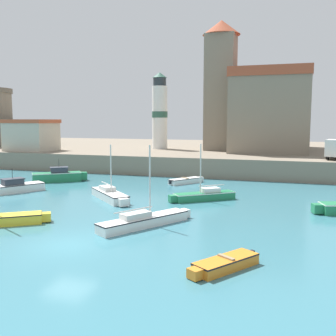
{
  "coord_description": "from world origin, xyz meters",
  "views": [
    {
      "loc": [
        11.2,
        -17.57,
        6.56
      ],
      "look_at": [
        -0.21,
        17.89,
        2.0
      ],
      "focal_mm": 42.0,
      "sensor_mm": 36.0,
      "label": 1
    }
  ],
  "objects_px": {
    "church": "(265,108)",
    "lighthouse": "(160,112)",
    "sailboat_white_2": "(110,195)",
    "dinghy_orange_6": "(225,263)",
    "harbor_shed_mid_row": "(31,135)",
    "sailboat_white_4": "(145,220)",
    "motorboat_white_7": "(14,187)",
    "motorboat_green_0": "(59,176)",
    "dinghy_white_5": "(186,181)",
    "sailboat_green_1": "(204,195)"
  },
  "relations": [
    {
      "from": "church",
      "to": "dinghy_white_5",
      "type": "bearing_deg",
      "value": -108.32
    },
    {
      "from": "sailboat_white_4",
      "to": "motorboat_green_0",
      "type": "bearing_deg",
      "value": 137.83
    },
    {
      "from": "sailboat_white_4",
      "to": "church",
      "type": "height_order",
      "value": "church"
    },
    {
      "from": "harbor_shed_mid_row",
      "to": "sailboat_white_4",
      "type": "bearing_deg",
      "value": -42.78
    },
    {
      "from": "dinghy_white_5",
      "to": "dinghy_orange_6",
      "type": "height_order",
      "value": "dinghy_white_5"
    },
    {
      "from": "motorboat_green_0",
      "to": "sailboat_white_2",
      "type": "distance_m",
      "value": 11.82
    },
    {
      "from": "sailboat_white_2",
      "to": "motorboat_white_7",
      "type": "bearing_deg",
      "value": 178.5
    },
    {
      "from": "church",
      "to": "lighthouse",
      "type": "bearing_deg",
      "value": -170.48
    },
    {
      "from": "motorboat_green_0",
      "to": "sailboat_green_1",
      "type": "distance_m",
      "value": 17.67
    },
    {
      "from": "dinghy_orange_6",
      "to": "motorboat_white_7",
      "type": "distance_m",
      "value": 24.89
    },
    {
      "from": "motorboat_green_0",
      "to": "sailboat_white_4",
      "type": "bearing_deg",
      "value": -42.17
    },
    {
      "from": "sailboat_white_2",
      "to": "harbor_shed_mid_row",
      "type": "xyz_separation_m",
      "value": [
        -20.82,
        17.76,
        4.06
      ]
    },
    {
      "from": "dinghy_white_5",
      "to": "harbor_shed_mid_row",
      "type": "bearing_deg",
      "value": 162.37
    },
    {
      "from": "sailboat_white_4",
      "to": "motorboat_white_7",
      "type": "distance_m",
      "value": 17.05
    },
    {
      "from": "dinghy_orange_6",
      "to": "motorboat_white_7",
      "type": "bearing_deg",
      "value": 149.58
    },
    {
      "from": "sailboat_green_1",
      "to": "motorboat_white_7",
      "type": "height_order",
      "value": "sailboat_green_1"
    },
    {
      "from": "lighthouse",
      "to": "sailboat_white_2",
      "type": "bearing_deg",
      "value": -79.77
    },
    {
      "from": "motorboat_green_0",
      "to": "sailboat_white_2",
      "type": "height_order",
      "value": "sailboat_white_2"
    },
    {
      "from": "sailboat_green_1",
      "to": "sailboat_white_4",
      "type": "distance_m",
      "value": 9.11
    },
    {
      "from": "motorboat_green_0",
      "to": "church",
      "type": "distance_m",
      "value": 30.69
    },
    {
      "from": "sailboat_white_4",
      "to": "harbor_shed_mid_row",
      "type": "xyz_separation_m",
      "value": [
        -26.54,
        24.56,
        4.08
      ]
    },
    {
      "from": "motorboat_green_0",
      "to": "sailboat_green_1",
      "type": "xyz_separation_m",
      "value": [
        16.98,
        -4.87,
        -0.2
      ]
    },
    {
      "from": "sailboat_white_4",
      "to": "motorboat_white_7",
      "type": "relative_size",
      "value": 1.16
    },
    {
      "from": "motorboat_white_7",
      "to": "lighthouse",
      "type": "distance_m",
      "value": 27.86
    },
    {
      "from": "sailboat_white_2",
      "to": "harbor_shed_mid_row",
      "type": "relative_size",
      "value": 0.8
    },
    {
      "from": "sailboat_white_4",
      "to": "dinghy_white_5",
      "type": "height_order",
      "value": "sailboat_white_4"
    },
    {
      "from": "dinghy_white_5",
      "to": "lighthouse",
      "type": "xyz_separation_m",
      "value": [
        -8.63,
        16.77,
        7.4
      ]
    },
    {
      "from": "dinghy_white_5",
      "to": "motorboat_white_7",
      "type": "distance_m",
      "value": 16.7
    },
    {
      "from": "sailboat_white_2",
      "to": "church",
      "type": "relative_size",
      "value": 0.28
    },
    {
      "from": "church",
      "to": "lighthouse",
      "type": "height_order",
      "value": "church"
    },
    {
      "from": "sailboat_white_4",
      "to": "harbor_shed_mid_row",
      "type": "relative_size",
      "value": 0.99
    },
    {
      "from": "motorboat_white_7",
      "to": "harbor_shed_mid_row",
      "type": "relative_size",
      "value": 0.85
    },
    {
      "from": "lighthouse",
      "to": "sailboat_white_4",
      "type": "bearing_deg",
      "value": -72.53
    },
    {
      "from": "motorboat_green_0",
      "to": "church",
      "type": "height_order",
      "value": "church"
    },
    {
      "from": "motorboat_green_0",
      "to": "lighthouse",
      "type": "height_order",
      "value": "lighthouse"
    },
    {
      "from": "motorboat_green_0",
      "to": "motorboat_white_7",
      "type": "height_order",
      "value": "motorboat_green_0"
    },
    {
      "from": "sailboat_white_2",
      "to": "motorboat_white_7",
      "type": "relative_size",
      "value": 0.94
    },
    {
      "from": "dinghy_white_5",
      "to": "harbor_shed_mid_row",
      "type": "relative_size",
      "value": 0.61
    },
    {
      "from": "sailboat_white_2",
      "to": "lighthouse",
      "type": "xyz_separation_m",
      "value": [
        -4.82,
        26.7,
        7.28
      ]
    },
    {
      "from": "dinghy_white_5",
      "to": "motorboat_white_7",
      "type": "xyz_separation_m",
      "value": [
        -13.61,
        -9.67,
        0.18
      ]
    },
    {
      "from": "sailboat_green_1",
      "to": "harbor_shed_mid_row",
      "type": "xyz_separation_m",
      "value": [
        -28.29,
        15.62,
        4.07
      ]
    },
    {
      "from": "sailboat_white_2",
      "to": "church",
      "type": "distance_m",
      "value": 31.94
    },
    {
      "from": "sailboat_green_1",
      "to": "harbor_shed_mid_row",
      "type": "bearing_deg",
      "value": 151.09
    },
    {
      "from": "harbor_shed_mid_row",
      "to": "motorboat_green_0",
      "type": "bearing_deg",
      "value": -43.57
    },
    {
      "from": "motorboat_green_0",
      "to": "harbor_shed_mid_row",
      "type": "bearing_deg",
      "value": 136.43
    },
    {
      "from": "dinghy_orange_6",
      "to": "lighthouse",
      "type": "distance_m",
      "value": 43.03
    },
    {
      "from": "sailboat_white_2",
      "to": "dinghy_orange_6",
      "type": "distance_m",
      "value": 16.98
    },
    {
      "from": "sailboat_white_4",
      "to": "dinghy_orange_6",
      "type": "distance_m",
      "value": 8.12
    },
    {
      "from": "church",
      "to": "sailboat_white_4",
      "type": "bearing_deg",
      "value": -97.08
    },
    {
      "from": "sailboat_white_2",
      "to": "motorboat_white_7",
      "type": "height_order",
      "value": "sailboat_white_2"
    }
  ]
}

